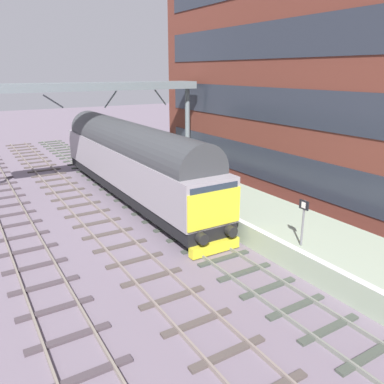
% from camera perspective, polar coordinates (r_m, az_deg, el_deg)
% --- Properties ---
extents(ground_plane, '(140.00, 140.00, 0.00)m').
position_cam_1_polar(ground_plane, '(19.13, -1.33, -5.89)').
color(ground_plane, slate).
rests_on(ground_plane, ground).
extents(track_main, '(2.50, 60.00, 0.15)m').
position_cam_1_polar(track_main, '(19.10, -1.33, -5.74)').
color(track_main, slate).
rests_on(track_main, ground).
extents(track_adjacent_west, '(2.50, 60.00, 0.15)m').
position_cam_1_polar(track_adjacent_west, '(17.84, -10.52, -7.80)').
color(track_adjacent_west, gray).
rests_on(track_adjacent_west, ground).
extents(track_adjacent_far_west, '(2.50, 60.00, 0.15)m').
position_cam_1_polar(track_adjacent_far_west, '(17.06, -22.10, -10.09)').
color(track_adjacent_far_west, gray).
rests_on(track_adjacent_far_west, ground).
extents(station_platform, '(4.00, 44.00, 1.01)m').
position_cam_1_polar(station_platform, '(20.85, 7.25, -2.53)').
color(station_platform, '#97A78F').
rests_on(station_platform, ground).
extents(station_building, '(5.66, 30.25, 18.16)m').
position_cam_1_polar(station_building, '(24.28, 21.31, 19.90)').
color(station_building, brown).
rests_on(station_building, ground).
extents(diesel_locomotive, '(2.74, 18.20, 4.68)m').
position_cam_1_polar(diesel_locomotive, '(23.72, -9.00, 4.83)').
color(diesel_locomotive, black).
rests_on(diesel_locomotive, ground).
extents(platform_number_sign, '(0.10, 0.44, 1.86)m').
position_cam_1_polar(platform_number_sign, '(15.50, 16.10, -3.37)').
color(platform_number_sign, slate).
rests_on(platform_number_sign, station_platform).
extents(waiting_passenger, '(0.38, 0.51, 1.64)m').
position_cam_1_polar(waiting_passenger, '(20.13, 4.11, 1.30)').
color(waiting_passenger, '#2E313D').
rests_on(waiting_passenger, station_platform).
extents(overhead_footbridge, '(16.20, 2.00, 6.84)m').
position_cam_1_polar(overhead_footbridge, '(26.70, -15.87, 14.03)').
color(overhead_footbridge, slate).
rests_on(overhead_footbridge, ground).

